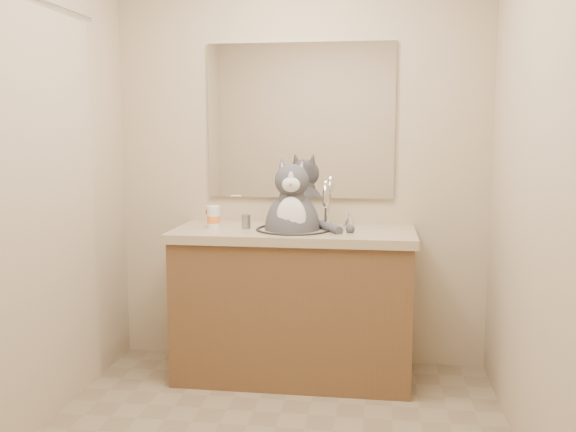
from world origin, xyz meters
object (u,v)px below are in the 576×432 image
object	(u,v)px
cat	(293,223)
pill_bottle_orange	(213,218)
pill_bottle_redcap	(211,219)
grey_canister	(246,222)

from	to	relation	value
cat	pill_bottle_orange	xyz separation A→B (m)	(-0.45, -0.02, 0.02)
pill_bottle_redcap	pill_bottle_orange	bearing A→B (deg)	-50.40
cat	grey_canister	bearing A→B (deg)	176.09
pill_bottle_redcap	grey_canister	distance (m)	0.21
cat	pill_bottle_redcap	bearing A→B (deg)	175.13
pill_bottle_redcap	pill_bottle_orange	world-z (taller)	pill_bottle_orange
cat	pill_bottle_orange	bearing A→B (deg)	178.52
cat	grey_canister	world-z (taller)	cat
cat	pill_bottle_orange	size ratio (longest dim) A/B	4.88
cat	pill_bottle_redcap	size ratio (longest dim) A/B	6.13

